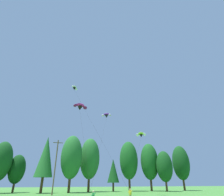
# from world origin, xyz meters

# --- Properties ---
(treeline_tree_c) EXTENTS (5.24, 5.24, 12.76)m
(treeline_tree_c) POSITION_xyz_m (-20.55, 56.59, 7.72)
(treeline_tree_c) COLOR #472D19
(treeline_tree_c) RESTS_ON ground_plane
(treeline_tree_d) EXTENTS (4.41, 4.41, 9.68)m
(treeline_tree_d) POSITION_xyz_m (-16.79, 58.85, 5.86)
(treeline_tree_d) COLOR #472D19
(treeline_tree_d) RESTS_ON ground_plane
(treeline_tree_e) EXTENTS (4.73, 4.73, 14.22)m
(treeline_tree_e) POSITION_xyz_m (-9.49, 54.04, 8.91)
(treeline_tree_e) COLOR #472D19
(treeline_tree_e) RESTS_ON ground_plane
(treeline_tree_f) EXTENTS (5.84, 5.84, 14.98)m
(treeline_tree_f) POSITION_xyz_m (-2.60, 54.26, 9.07)
(treeline_tree_f) COLOR #472D19
(treeline_tree_f) RESTS_ON ground_plane
(treeline_tree_g) EXTENTS (5.91, 5.91, 15.21)m
(treeline_tree_g) POSITION_xyz_m (3.19, 57.78, 9.21)
(treeline_tree_g) COLOR #472D19
(treeline_tree_g) RESTS_ON ground_plane
(treeline_tree_h) EXTENTS (3.63, 3.63, 9.25)m
(treeline_tree_h) POSITION_xyz_m (10.76, 58.18, 5.79)
(treeline_tree_h) COLOR #472D19
(treeline_tree_h) RESTS_ON ground_plane
(treeline_tree_i) EXTENTS (5.89, 5.89, 15.16)m
(treeline_tree_i) POSITION_xyz_m (16.29, 58.90, 9.18)
(treeline_tree_i) COLOR #472D19
(treeline_tree_i) RESTS_ON ground_plane
(treeline_tree_j) EXTENTS (5.74, 5.74, 14.60)m
(treeline_tree_j) POSITION_xyz_m (23.17, 57.71, 8.84)
(treeline_tree_j) COLOR #472D19
(treeline_tree_j) RESTS_ON ground_plane
(treeline_tree_k) EXTENTS (4.95, 4.95, 11.68)m
(treeline_tree_k) POSITION_xyz_m (26.14, 53.69, 7.07)
(treeline_tree_k) COLOR #472D19
(treeline_tree_k) RESTS_ON ground_plane
(treeline_tree_l) EXTENTS (5.69, 5.69, 14.42)m
(treeline_tree_l) POSITION_xyz_m (35.20, 57.74, 8.73)
(treeline_tree_l) COLOR #472D19
(treeline_tree_l) RESTS_ON ground_plane
(utility_pole) EXTENTS (2.20, 0.26, 11.61)m
(utility_pole) POSITION_xyz_m (-6.68, 44.89, 6.08)
(utility_pole) COLOR brown
(utility_pole) RESTS_ON ground_plane
(kite_flyer_mid) EXTENTS (0.63, 0.66, 1.69)m
(kite_flyer_mid) POSITION_xyz_m (4.44, 27.78, 1.00)
(kite_flyer_mid) COLOR gray
(kite_flyer_mid) RESTS_ON ground_plane
(parafoil_kite_high_purple) EXTENTS (6.87, 16.43, 15.39)m
(parafoil_kite_high_purple) POSITION_xyz_m (3.23, 37.91, 16.43)
(parafoil_kite_high_purple) COLOR purple
(parafoil_kite_mid_white) EXTENTS (9.43, 10.71, 21.10)m
(parafoil_kite_mid_white) POSITION_xyz_m (-4.48, 37.38, 22.11)
(parafoil_kite_mid_white) COLOR white
(parafoil_kite_far_magenta) EXTENTS (3.50, 16.79, 17.22)m
(parafoil_kite_far_magenta) POSITION_xyz_m (-2.82, 38.18, 17.99)
(parafoil_kite_far_magenta) COLOR #D12893
(parafoil_kite_low_lime_white) EXTENTS (9.15, 12.48, 11.91)m
(parafoil_kite_low_lime_white) POSITION_xyz_m (12.11, 39.15, 12.85)
(parafoil_kite_low_lime_white) COLOR #93D633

